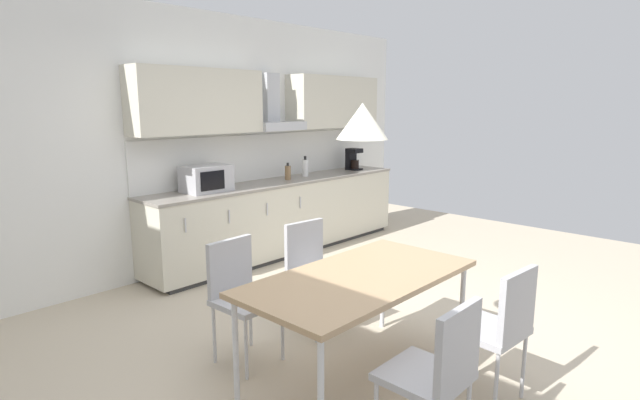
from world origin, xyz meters
The scene contains 15 objects.
ground_plane centered at (0.00, 0.00, -0.01)m, with size 9.35×7.54×0.02m, color beige.
wall_back centered at (0.00, 2.56, 1.40)m, with size 7.48×0.10×2.80m, color white.
kitchen_counter centered at (1.25, 2.22, 0.45)m, with size 3.65×0.62×0.90m.
backsplash_tile centered at (1.25, 2.50, 1.18)m, with size 3.63×0.02×0.55m, color silver.
upper_wall_cabinets centered at (1.25, 2.34, 1.83)m, with size 3.63×0.40×0.68m.
microwave centered at (0.16, 2.22, 1.04)m, with size 0.48×0.35×0.28m.
coffee_maker centered at (2.62, 2.24, 1.05)m, with size 0.18×0.19×0.30m.
bottle_brown centered at (1.34, 2.21, 0.99)m, with size 0.07×0.07×0.21m.
bottle_white centered at (1.70, 2.27, 1.01)m, with size 0.08×0.08×0.26m.
dining_table centered at (-0.40, -0.30, 0.68)m, with size 1.61×0.82×0.72m.
chair_near_left centered at (-0.76, -1.09, 0.53)m, with size 0.40×0.40×0.87m.
chair_far_left centered at (-0.76, 0.49, 0.53)m, with size 0.42×0.42×0.87m.
chair_near_right centered at (-0.04, -1.09, 0.53)m, with size 0.43×0.43×0.87m.
chair_far_right centered at (-0.03, 0.49, 0.53)m, with size 0.44×0.44×0.87m.
pendant_lamp centered at (-0.40, -0.30, 1.71)m, with size 0.32×0.32×0.22m, color silver.
Camera 1 is at (-2.82, -2.21, 1.81)m, focal length 28.00 mm.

